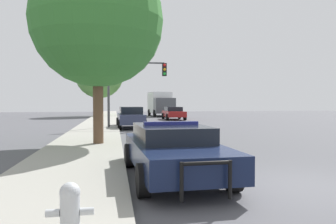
{
  "coord_description": "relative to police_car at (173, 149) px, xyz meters",
  "views": [
    {
      "loc": [
        -3.89,
        -6.71,
        1.88
      ],
      "look_at": [
        -0.26,
        15.51,
        1.17
      ],
      "focal_mm": 35.0,
      "sensor_mm": 36.0,
      "label": 1
    }
  ],
  "objects": [
    {
      "name": "police_car",
      "position": [
        0.0,
        0.0,
        0.0
      ],
      "size": [
        2.3,
        5.05,
        1.37
      ],
      "rotation": [
        0.0,
        0.0,
        3.19
      ],
      "color": "#141E3D",
      "rests_on": "ground_plane"
    },
    {
      "name": "tree_sidewalk_near",
      "position": [
        -2.1,
        6.05,
        4.51
      ],
      "size": [
        5.49,
        5.49,
        7.84
      ],
      "color": "brown",
      "rests_on": "sidewalk_left"
    },
    {
      "name": "traffic_light",
      "position": [
        -0.11,
        14.76,
        2.72
      ],
      "size": [
        4.09,
        0.35,
        4.6
      ],
      "color": "#424247",
      "rests_on": "sidewalk_left"
    },
    {
      "name": "car_background_midblock",
      "position": [
        -0.29,
        15.34,
        0.09
      ],
      "size": [
        2.01,
        4.4,
        1.52
      ],
      "rotation": [
        0.0,
        0.0,
        0.03
      ],
      "color": "#333856",
      "rests_on": "ground_plane"
    },
    {
      "name": "box_truck",
      "position": [
        4.51,
        34.48,
        0.97
      ],
      "size": [
        2.98,
        6.72,
        3.13
      ],
      "rotation": [
        0.0,
        0.0,
        3.2
      ],
      "color": "#474C51",
      "rests_on": "ground_plane"
    },
    {
      "name": "ground_plane",
      "position": [
        2.47,
        -1.24,
        -0.71
      ],
      "size": [
        110.0,
        110.0,
        0.0
      ],
      "primitive_type": "plane",
      "color": "#4F4F54"
    },
    {
      "name": "car_background_oncoming",
      "position": [
        4.68,
        25.78,
        0.01
      ],
      "size": [
        2.06,
        4.48,
        1.34
      ],
      "rotation": [
        0.0,
        0.0,
        3.15
      ],
      "color": "maroon",
      "rests_on": "ground_plane"
    },
    {
      "name": "fire_hydrant",
      "position": [
        -1.99,
        -3.67,
        -0.2
      ],
      "size": [
        0.6,
        0.26,
        0.72
      ],
      "color": "#B7BCC1",
      "rests_on": "sidewalk_left"
    },
    {
      "name": "sidewalk_left",
      "position": [
        -2.63,
        -1.24,
        -0.64
      ],
      "size": [
        3.0,
        110.0,
        0.13
      ],
      "color": "#99968C",
      "rests_on": "ground_plane"
    },
    {
      "name": "tree_sidewalk_far",
      "position": [
        -3.34,
        35.24,
        4.71
      ],
      "size": [
        6.19,
        6.19,
        8.39
      ],
      "color": "#4C3823",
      "rests_on": "sidewalk_left"
    }
  ]
}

